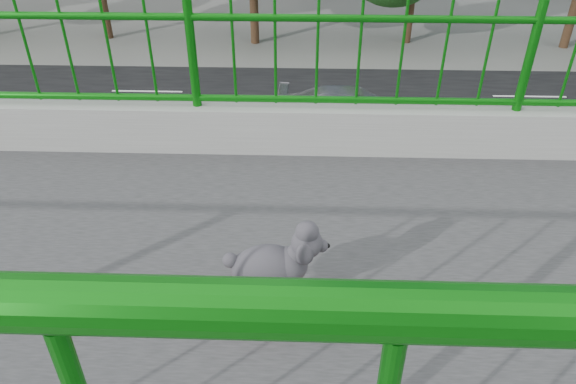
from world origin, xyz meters
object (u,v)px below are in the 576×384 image
at_px(skateboard, 269,300).
at_px(car_0, 107,303).
at_px(poodle, 274,263).
at_px(car_3, 354,112).

xyz_separation_m(skateboard, car_0, (-6.05, -3.89, -6.28)).
distance_m(skateboard, car_0, 9.55).
distance_m(skateboard, poodle, 0.21).
bearing_deg(poodle, car_0, -150.23).
xyz_separation_m(skateboard, car_3, (-15.65, 1.88, -6.27)).
bearing_deg(skateboard, car_3, 170.04).
bearing_deg(car_3, skateboard, 173.14).
height_order(skateboard, poodle, poodle).
xyz_separation_m(poodle, car_3, (-15.65, 1.86, -6.48)).
xyz_separation_m(skateboard, poodle, (-0.00, 0.02, 0.21)).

